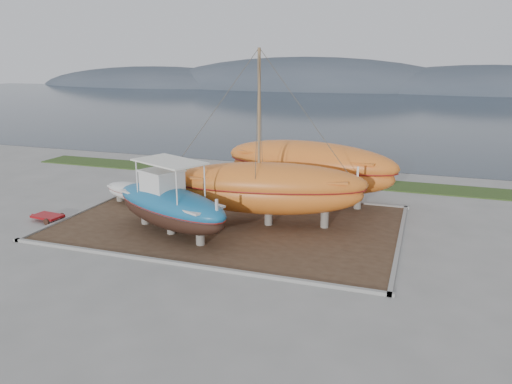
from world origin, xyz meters
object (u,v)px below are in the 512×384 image
(orange_sailboat, at_px, (269,140))
(blue_caique, at_px, (170,198))
(red_trailer, at_px, (48,218))
(orange_bare_hull, at_px, (308,173))
(white_dinghy, at_px, (133,194))

(orange_sailboat, bearing_deg, blue_caique, -156.17)
(red_trailer, bearing_deg, orange_bare_hull, 39.55)
(blue_caique, relative_size, orange_sailboat, 0.76)
(white_dinghy, bearing_deg, blue_caique, -23.34)
(blue_caique, bearing_deg, red_trailer, -153.63)
(white_dinghy, bearing_deg, orange_bare_hull, 38.77)
(orange_sailboat, bearing_deg, red_trailer, -175.40)
(white_dinghy, height_order, orange_sailboat, orange_sailboat)
(blue_caique, height_order, white_dinghy, blue_caique)
(white_dinghy, xyz_separation_m, orange_bare_hull, (10.22, 4.21, 1.23))
(red_trailer, bearing_deg, orange_sailboat, 21.59)
(blue_caique, relative_size, orange_bare_hull, 0.71)
(orange_bare_hull, xyz_separation_m, red_trailer, (-13.04, -8.55, -1.75))
(orange_bare_hull, bearing_deg, blue_caique, -112.36)
(orange_sailboat, height_order, orange_bare_hull, orange_sailboat)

